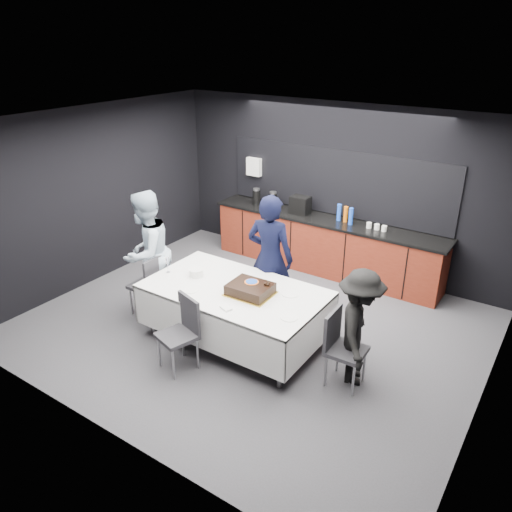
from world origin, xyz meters
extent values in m
plane|color=#424247|center=(0.00, 0.00, 0.00)|extent=(6.00, 6.00, 0.00)
cube|color=white|center=(0.00, 0.00, 2.80)|extent=(6.00, 5.00, 0.04)
cube|color=black|center=(0.00, 2.50, 1.40)|extent=(6.00, 0.04, 2.80)
cube|color=black|center=(0.00, -2.50, 1.40)|extent=(6.00, 0.04, 2.80)
cube|color=black|center=(-3.00, 0.00, 1.40)|extent=(0.04, 5.00, 2.80)
cube|color=black|center=(3.00, 0.00, 1.40)|extent=(0.04, 5.00, 2.80)
cube|color=#5E1B0E|center=(0.00, 2.20, 0.45)|extent=(4.00, 0.60, 0.90)
cube|color=black|center=(0.00, 2.20, 0.92)|extent=(4.10, 0.64, 0.04)
cube|color=black|center=(0.00, 2.48, 1.50)|extent=(4.00, 0.03, 1.10)
cube|color=white|center=(-1.60, 2.43, 1.55)|extent=(0.28, 0.12, 0.32)
cylinder|color=black|center=(-1.40, 2.20, 1.07)|extent=(0.14, 0.14, 0.26)
cylinder|color=black|center=(-1.05, 2.20, 1.07)|extent=(0.14, 0.14, 0.26)
cube|color=black|center=(-0.50, 2.20, 1.09)|extent=(0.32, 0.24, 0.30)
cylinder|color=blue|center=(0.20, 2.25, 1.08)|extent=(0.07, 0.07, 0.28)
cylinder|color=orange|center=(0.32, 2.25, 1.07)|extent=(0.07, 0.07, 0.26)
cylinder|color=blue|center=(0.44, 2.18, 1.08)|extent=(0.07, 0.07, 0.28)
cylinder|color=white|center=(0.75, 2.20, 0.98)|extent=(0.08, 0.08, 0.09)
cylinder|color=white|center=(0.88, 2.20, 0.98)|extent=(0.08, 0.08, 0.09)
cylinder|color=white|center=(1.00, 2.20, 0.98)|extent=(0.08, 0.08, 0.09)
cylinder|color=#99999E|center=(-1.40, 2.20, 1.21)|extent=(0.12, 0.12, 0.03)
cylinder|color=#99999E|center=(-1.05, 2.20, 1.21)|extent=(0.12, 0.12, 0.03)
cylinder|color=#99999E|center=(-1.00, -0.90, 0.38)|extent=(0.06, 0.06, 0.75)
cylinder|color=#99999E|center=(-1.00, 0.10, 0.38)|extent=(0.06, 0.06, 0.75)
cylinder|color=#99999E|center=(1.00, -0.90, 0.38)|extent=(0.06, 0.06, 0.75)
cylinder|color=#99999E|center=(1.00, 0.10, 0.38)|extent=(0.06, 0.06, 0.75)
cube|color=silver|center=(0.00, -0.40, 0.76)|extent=(2.32, 1.32, 0.04)
cube|color=silver|center=(0.00, -1.05, 0.49)|extent=(2.32, 0.02, 0.55)
cube|color=silver|center=(0.00, 0.25, 0.49)|extent=(2.32, 0.02, 0.55)
cube|color=silver|center=(-1.15, -0.40, 0.49)|extent=(0.02, 1.32, 0.55)
cube|color=silver|center=(1.15, -0.40, 0.49)|extent=(0.02, 1.32, 0.55)
cube|color=gold|center=(0.25, -0.41, 0.79)|extent=(0.58, 0.48, 0.01)
cube|color=black|center=(0.25, -0.41, 0.85)|extent=(0.53, 0.43, 0.11)
cube|color=black|center=(0.25, -0.41, 0.91)|extent=(0.53, 0.43, 0.01)
cylinder|color=orange|center=(0.23, -0.35, 0.92)|extent=(0.18, 0.18, 0.00)
cylinder|color=#1640A8|center=(0.23, -0.35, 0.93)|extent=(0.15, 0.15, 0.01)
sphere|color=black|center=(0.43, -0.29, 0.94)|extent=(0.04, 0.04, 0.04)
sphere|color=black|center=(0.45, -0.33, 0.94)|extent=(0.04, 0.04, 0.04)
sphere|color=black|center=(0.41, -0.33, 0.94)|extent=(0.04, 0.04, 0.04)
cylinder|color=white|center=(-0.64, -0.39, 0.83)|extent=(0.20, 0.20, 0.10)
cylinder|color=white|center=(-0.44, -0.75, 0.78)|extent=(0.20, 0.20, 0.01)
cylinder|color=white|center=(0.67, -0.13, 0.78)|extent=(0.22, 0.22, 0.01)
cylinder|color=white|center=(0.95, -0.63, 0.78)|extent=(0.20, 0.20, 0.01)
cylinder|color=white|center=(-0.06, -0.02, 0.78)|extent=(0.21, 0.21, 0.01)
cube|color=white|center=(0.22, -0.87, 0.79)|extent=(0.17, 0.14, 0.02)
cylinder|color=white|center=(-1.04, -0.52, 0.78)|extent=(0.06, 0.06, 0.00)
cylinder|color=white|center=(-1.04, -0.52, 0.84)|extent=(0.01, 0.01, 0.12)
cylinder|color=white|center=(-1.04, -0.52, 0.95)|extent=(0.05, 0.05, 0.10)
cube|color=#2D2C31|center=(-1.48, -0.53, 0.45)|extent=(0.43, 0.43, 0.05)
cube|color=#2D2C31|center=(-1.29, -0.52, 0.70)|extent=(0.05, 0.42, 0.45)
cylinder|color=#99999E|center=(-1.65, -0.36, 0.22)|extent=(0.03, 0.03, 0.44)
cylinder|color=#99999E|center=(-1.64, -0.70, 0.22)|extent=(0.03, 0.03, 0.44)
cylinder|color=#99999E|center=(-1.31, -0.35, 0.22)|extent=(0.03, 0.03, 0.44)
cylinder|color=#99999E|center=(-1.30, -0.69, 0.22)|extent=(0.03, 0.03, 0.44)
cube|color=#2D2C31|center=(1.60, -0.42, 0.45)|extent=(0.43, 0.43, 0.05)
cube|color=#2D2C31|center=(1.41, -0.42, 0.70)|extent=(0.05, 0.42, 0.45)
cylinder|color=#99999E|center=(1.77, -0.58, 0.22)|extent=(0.03, 0.03, 0.44)
cylinder|color=#99999E|center=(1.76, -0.24, 0.22)|extent=(0.03, 0.03, 0.44)
cylinder|color=#99999E|center=(1.43, -0.59, 0.22)|extent=(0.03, 0.03, 0.44)
cylinder|color=#99999E|center=(1.42, -0.25, 0.22)|extent=(0.03, 0.03, 0.44)
cube|color=#2D2C31|center=(-0.22, -1.27, 0.45)|extent=(0.52, 0.52, 0.05)
cube|color=#2D2C31|center=(-0.17, -1.09, 0.70)|extent=(0.41, 0.16, 0.45)
cylinder|color=#99999E|center=(-0.43, -1.39, 0.22)|extent=(0.03, 0.03, 0.44)
cylinder|color=#99999E|center=(-0.11, -1.48, 0.22)|extent=(0.03, 0.03, 0.44)
cylinder|color=#99999E|center=(-0.34, -1.06, 0.22)|extent=(0.03, 0.03, 0.44)
cylinder|color=#99999E|center=(-0.01, -1.16, 0.22)|extent=(0.03, 0.03, 0.44)
imported|color=black|center=(0.04, 0.39, 0.92)|extent=(0.73, 0.54, 1.84)
imported|color=#A1B8CB|center=(-1.55, -0.40, 0.90)|extent=(0.81, 0.98, 1.81)
imported|color=black|center=(1.66, -0.27, 0.71)|extent=(0.83, 1.05, 1.43)
camera|label=1|loc=(3.38, -4.94, 3.80)|focal=35.00mm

